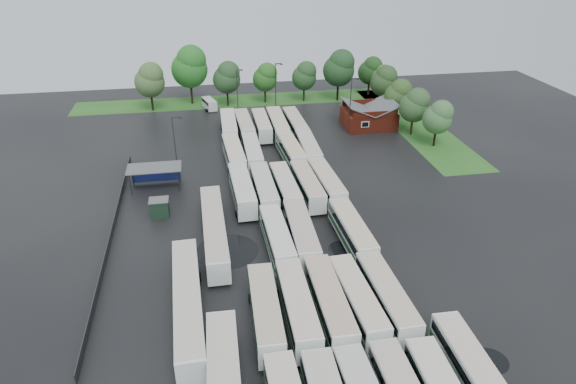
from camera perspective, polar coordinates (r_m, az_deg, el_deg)
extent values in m
plane|color=black|center=(64.40, 0.08, -6.97)|extent=(160.00, 160.00, 0.00)
cube|color=maroon|center=(106.59, 8.94, 8.07)|extent=(10.00, 8.00, 3.40)
cube|color=#4C4F51|center=(105.01, 7.73, 9.36)|extent=(5.07, 8.60, 2.19)
cube|color=#4C4F51|center=(106.58, 10.33, 9.44)|extent=(5.07, 8.60, 2.19)
cube|color=maroon|center=(102.31, 9.72, 8.49)|extent=(9.00, 0.20, 1.20)
cube|color=silver|center=(102.26, 8.57, 7.44)|extent=(1.60, 0.12, 1.20)
cylinder|color=#2D2D30|center=(81.07, -17.10, 0.79)|extent=(0.16, 0.16, 3.40)
cylinder|color=#2D2D30|center=(80.35, -12.03, 1.20)|extent=(0.16, 0.16, 3.40)
cylinder|color=#2D2D30|center=(83.94, -16.90, 1.75)|extent=(0.16, 0.16, 3.40)
cylinder|color=#2D2D30|center=(83.25, -12.00, 2.16)|extent=(0.16, 0.16, 3.40)
cube|color=#4C4F51|center=(81.33, -14.66, 2.62)|extent=(8.20, 4.20, 0.15)
cube|color=navy|center=(83.83, -14.44, 1.98)|extent=(7.60, 0.08, 2.60)
cube|color=black|center=(74.17, -14.08, -1.76)|extent=(2.50, 2.00, 2.50)
cube|color=#4C4F51|center=(73.56, -14.19, -0.86)|extent=(2.70, 2.20, 0.12)
cube|color=#275D1C|center=(123.19, -4.28, 10.14)|extent=(80.00, 10.00, 0.01)
cube|color=#275D1C|center=(110.66, 13.84, 7.40)|extent=(10.00, 50.00, 0.01)
cube|color=#2D2D30|center=(71.35, -18.99, -4.34)|extent=(0.10, 50.00, 1.20)
cylinder|color=black|center=(49.27, 11.12, -19.99)|extent=(2.68, 1.01, 1.01)
cylinder|color=black|center=(50.00, 14.89, -19.62)|extent=(2.73, 1.03, 1.03)
cube|color=silver|center=(53.00, -2.51, -13.14)|extent=(3.01, 12.68, 2.89)
cube|color=black|center=(52.63, -2.53, -12.66)|extent=(3.05, 12.18, 0.92)
cube|color=#14491C|center=(53.42, -2.50, -13.66)|extent=(3.05, 12.43, 0.64)
cube|color=tan|center=(52.04, -2.55, -11.88)|extent=(2.89, 12.30, 0.13)
cylinder|color=black|center=(51.03, -1.85, -17.28)|extent=(2.68, 1.01, 1.01)
cylinder|color=black|center=(57.01, -3.03, -11.64)|extent=(2.68, 1.01, 1.01)
cube|color=silver|center=(53.45, 1.05, -12.64)|extent=(2.78, 12.90, 2.95)
cube|color=black|center=(53.08, 1.06, -12.15)|extent=(2.84, 12.39, 0.94)
cube|color=#1F4D2A|center=(53.87, 1.04, -13.17)|extent=(2.84, 12.65, 0.65)
cube|color=beige|center=(52.48, 1.07, -11.36)|extent=(2.67, 12.52, 0.13)
cylinder|color=black|center=(51.45, 1.94, -16.81)|extent=(2.74, 1.03, 1.03)
cylinder|color=black|center=(57.52, 0.25, -11.17)|extent=(2.74, 1.03, 1.03)
cube|color=silver|center=(54.02, 4.59, -12.20)|extent=(2.75, 13.09, 3.00)
cube|color=black|center=(53.64, 4.62, -11.71)|extent=(2.82, 12.57, 0.96)
cube|color=#184221|center=(54.44, 4.57, -12.74)|extent=(2.81, 12.83, 0.66)
cube|color=tan|center=(53.04, 4.66, -10.90)|extent=(2.64, 12.70, 0.13)
cylinder|color=black|center=(52.00, 5.69, -16.35)|extent=(2.78, 1.05, 1.05)
cylinder|color=black|center=(58.11, 3.53, -10.76)|extent=(2.78, 1.05, 1.05)
cube|color=silver|center=(54.79, 7.68, -11.83)|extent=(3.16, 12.69, 2.89)
cube|color=black|center=(54.43, 7.72, -11.36)|extent=(3.20, 12.19, 0.92)
cube|color=#144820|center=(55.19, 7.64, -12.34)|extent=(3.20, 12.44, 0.63)
cube|color=beige|center=(53.86, 7.78, -10.60)|extent=(3.04, 12.31, 0.13)
cylinder|color=black|center=(52.87, 8.89, -15.74)|extent=(2.68, 1.01, 1.01)
cylinder|color=black|center=(58.68, 6.45, -10.50)|extent=(2.68, 1.01, 1.01)
cube|color=silver|center=(55.69, 10.88, -11.35)|extent=(3.00, 12.82, 2.92)
cube|color=black|center=(55.33, 10.93, -10.87)|extent=(3.05, 12.31, 0.94)
cube|color=#1C512A|center=(56.09, 10.82, -11.86)|extent=(3.04, 12.57, 0.64)
cube|color=#C0AE97|center=(54.77, 11.02, -10.11)|extent=(2.88, 12.44, 0.13)
cylinder|color=black|center=(53.78, 12.24, -15.20)|extent=(2.71, 1.02, 1.02)
cylinder|color=black|center=(59.57, 9.43, -10.06)|extent=(2.71, 1.02, 1.02)
cube|color=silver|center=(64.04, -1.21, -5.15)|extent=(2.87, 12.57, 2.87)
cube|color=black|center=(63.73, -1.22, -4.72)|extent=(2.93, 12.07, 0.92)
cube|color=#1D542A|center=(64.38, -1.21, -5.63)|extent=(2.92, 12.32, 0.63)
cube|color=beige|center=(63.25, -1.22, -4.02)|extent=(2.76, 12.19, 0.13)
cylinder|color=black|center=(61.56, -0.62, -8.25)|extent=(2.66, 1.00, 1.00)
cylinder|color=black|center=(68.16, -1.72, -4.39)|extent=(2.66, 1.00, 1.00)
cube|color=silver|center=(64.68, 1.47, -4.68)|extent=(3.15, 13.35, 3.04)
cube|color=black|center=(64.35, 1.48, -4.22)|extent=(3.20, 12.82, 0.97)
cube|color=#13401B|center=(65.03, 1.46, -5.18)|extent=(3.19, 13.08, 0.67)
cube|color=#B5A291|center=(63.85, 1.49, -3.48)|extent=(3.02, 12.95, 0.13)
cylinder|color=black|center=(62.06, 2.22, -7.91)|extent=(2.82, 1.06, 1.06)
cylinder|color=black|center=(69.02, 0.77, -3.90)|extent=(2.82, 1.06, 1.06)
cube|color=silver|center=(65.83, 7.11, -4.35)|extent=(3.01, 12.86, 2.93)
cube|color=black|center=(65.52, 7.14, -3.92)|extent=(3.06, 12.35, 0.94)
cube|color=#14411D|center=(66.17, 7.08, -4.83)|extent=(3.05, 12.60, 0.64)
cube|color=beige|center=(65.05, 7.19, -3.21)|extent=(2.89, 12.47, 0.13)
cylinder|color=black|center=(63.37, 8.08, -7.39)|extent=(2.72, 1.02, 1.02)
cylinder|color=black|center=(69.92, 6.11, -3.64)|extent=(2.72, 1.02, 1.02)
cube|color=silver|center=(75.51, -5.12, 0.21)|extent=(3.14, 13.24, 3.02)
cube|color=black|center=(75.23, -5.14, 0.62)|extent=(3.19, 12.71, 0.97)
cube|color=#204625|center=(75.81, -5.10, -0.23)|extent=(3.18, 12.98, 0.66)
cube|color=beige|center=(74.81, -5.17, 1.28)|extent=(3.01, 12.84, 0.13)
cylinder|color=black|center=(72.52, -4.76, -2.34)|extent=(2.80, 1.05, 1.05)
cylinder|color=black|center=(79.94, -5.35, 0.61)|extent=(2.80, 1.05, 1.05)
cube|color=silver|center=(75.68, -2.68, 0.34)|extent=(2.85, 12.99, 2.97)
cube|color=black|center=(75.41, -2.69, 0.74)|extent=(2.91, 12.47, 0.95)
cube|color=#144B1C|center=(75.98, -2.67, -0.10)|extent=(2.90, 12.73, 0.65)
cube|color=#BCB5AB|center=(74.99, -2.71, 1.38)|extent=(2.74, 12.60, 0.13)
cylinder|color=black|center=(72.76, -2.23, -2.17)|extent=(2.75, 1.04, 1.04)
cylinder|color=black|center=(80.02, -3.05, 0.72)|extent=(2.75, 1.04, 1.04)
cube|color=silver|center=(76.10, -0.31, 0.49)|extent=(2.98, 12.68, 2.89)
cube|color=black|center=(75.84, -0.31, 0.88)|extent=(3.03, 12.18, 0.92)
cube|color=#175125|center=(76.39, -0.31, 0.06)|extent=(3.02, 12.43, 0.64)
cube|color=beige|center=(75.43, -0.31, 1.50)|extent=(2.86, 12.30, 0.13)
cylinder|color=black|center=(73.27, 0.22, -1.93)|extent=(2.68, 1.01, 1.01)
cylinder|color=black|center=(80.31, -0.78, 0.85)|extent=(2.68, 1.01, 1.01)
cube|color=silver|center=(76.65, 2.17, 0.67)|extent=(3.04, 12.68, 2.89)
cube|color=black|center=(76.40, 2.17, 1.06)|extent=(3.08, 12.18, 0.92)
cube|color=#1A5025|center=(76.94, 2.16, 0.25)|extent=(3.08, 12.43, 0.64)
cube|color=#BFA690|center=(75.99, 2.19, 1.68)|extent=(2.92, 12.30, 0.13)
cylinder|color=black|center=(73.85, 2.79, -1.71)|extent=(2.68, 1.01, 1.01)
cylinder|color=black|center=(80.83, 1.56, 1.02)|extent=(2.68, 1.01, 1.01)
cube|color=silver|center=(77.57, 4.26, 0.99)|extent=(3.28, 13.04, 2.96)
cube|color=black|center=(77.31, 4.27, 1.39)|extent=(3.32, 12.52, 0.95)
cube|color=#13531C|center=(77.86, 4.24, 0.56)|extent=(3.32, 12.78, 0.65)
cube|color=#C3B098|center=(76.90, 4.30, 2.02)|extent=(3.15, 12.65, 0.13)
cylinder|color=black|center=(74.71, 4.97, -1.41)|extent=(2.75, 1.03, 1.03)
cylinder|color=black|center=(81.82, 3.54, 1.33)|extent=(2.75, 1.03, 1.03)
cube|color=silver|center=(87.67, -6.02, 4.14)|extent=(3.25, 13.12, 2.98)
cube|color=black|center=(87.44, -6.04, 4.50)|extent=(3.29, 12.60, 0.95)
cube|color=#25522C|center=(87.93, -6.00, 3.75)|extent=(3.29, 12.86, 0.66)
cube|color=beige|center=(87.08, -6.07, 5.08)|extent=(3.13, 12.72, 0.13)
cylinder|color=black|center=(84.48, -5.75, 2.12)|extent=(2.77, 1.04, 1.04)
cylinder|color=black|center=(92.08, -6.18, 4.30)|extent=(2.77, 1.04, 1.04)
cube|color=silver|center=(88.32, -3.98, 4.36)|extent=(2.73, 12.56, 2.87)
cube|color=black|center=(88.09, -3.99, 4.70)|extent=(2.78, 12.06, 0.92)
cube|color=#14411B|center=(88.57, -3.97, 3.98)|extent=(2.78, 12.31, 0.63)
cube|color=beige|center=(87.75, -4.01, 5.26)|extent=(2.62, 12.19, 0.13)
cylinder|color=black|center=(85.25, -3.65, 2.43)|extent=(2.66, 1.00, 1.00)
cylinder|color=black|center=(92.56, -4.23, 4.50)|extent=(2.66, 1.00, 1.00)
cube|color=silver|center=(88.83, 0.28, 4.61)|extent=(3.34, 13.07, 2.97)
cube|color=black|center=(88.60, 0.28, 4.97)|extent=(3.38, 12.56, 0.95)
cube|color=#13451B|center=(89.08, 0.28, 4.22)|extent=(3.38, 12.81, 0.65)
cube|color=#CCB391|center=(88.25, 0.28, 5.53)|extent=(3.21, 12.68, 0.13)
cylinder|color=black|center=(85.69, 0.76, 2.64)|extent=(2.75, 1.04, 1.04)
cylinder|color=black|center=(93.17, -0.17, 4.74)|extent=(2.75, 1.04, 1.04)
cube|color=silver|center=(89.71, 2.23, 4.84)|extent=(3.09, 13.11, 2.99)
cube|color=black|center=(89.48, 2.24, 5.19)|extent=(3.14, 12.59, 0.96)
cube|color=#1C4524|center=(89.96, 2.22, 4.45)|extent=(3.13, 12.85, 0.66)
cube|color=#BCAFA1|center=(89.13, 2.25, 5.76)|extent=(2.97, 12.71, 0.13)
cylinder|color=black|center=(86.57, 2.78, 2.88)|extent=(2.77, 1.04, 1.04)
cylinder|color=black|center=(94.05, 1.69, 4.96)|extent=(2.77, 1.04, 1.04)
cube|color=silver|center=(100.57, -6.59, 7.23)|extent=(3.05, 13.31, 3.04)
cube|color=black|center=(100.37, -6.61, 7.56)|extent=(3.11, 12.78, 0.97)
cube|color=#165325|center=(100.80, -6.57, 6.88)|extent=(3.10, 13.04, 0.67)
cube|color=beige|center=(100.05, -6.64, 8.08)|extent=(2.93, 12.91, 0.13)
cylinder|color=black|center=(97.15, -6.37, 5.55)|extent=(2.82, 1.06, 1.06)
cylinder|color=black|center=(105.07, -6.71, 7.24)|extent=(2.82, 1.06, 1.06)
cube|color=silver|center=(100.90, -4.87, 7.33)|extent=(2.99, 12.77, 2.91)
cube|color=black|center=(100.71, -4.89, 7.65)|extent=(3.04, 12.26, 0.93)
cube|color=#11421B|center=(101.12, -4.86, 6.99)|extent=(3.04, 12.51, 0.64)
cube|color=#BAAA90|center=(100.40, -4.91, 8.14)|extent=(2.88, 12.38, 0.13)
cylinder|color=black|center=(97.63, -4.61, 5.73)|extent=(2.70, 1.02, 1.02)
cylinder|color=black|center=(105.21, -5.06, 7.33)|extent=(2.70, 1.02, 1.02)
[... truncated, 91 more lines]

